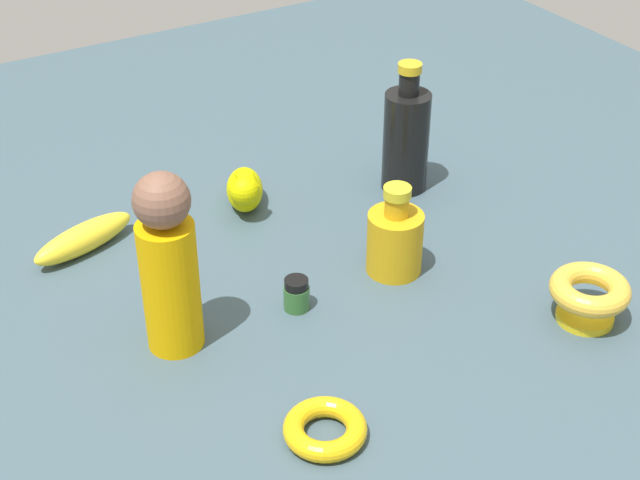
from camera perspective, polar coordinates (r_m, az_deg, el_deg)
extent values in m
plane|color=#384C56|center=(1.28, 0.00, -3.34)|extent=(2.00, 2.00, 0.00)
torus|color=gold|center=(1.07, 0.30, -11.26)|extent=(0.09, 0.09, 0.02)
ellipsoid|color=#C1BE04|center=(1.46, -4.54, 3.05)|extent=(0.09, 0.12, 0.05)
sphere|color=#C1BE04|center=(1.41, -4.55, 3.00)|extent=(0.05, 0.05, 0.05)
cone|color=#C1BE04|center=(1.40, -4.05, 3.73)|extent=(0.02, 0.02, 0.02)
cone|color=#C1BE04|center=(1.40, -5.11, 3.68)|extent=(0.02, 0.02, 0.02)
ellipsoid|color=#C1BE04|center=(1.51, -4.56, 3.59)|extent=(0.03, 0.05, 0.02)
cylinder|color=#DB9D04|center=(1.16, -8.94, -2.76)|extent=(0.10, 0.10, 0.17)
sphere|color=brown|center=(1.09, -9.49, 2.36)|extent=(0.07, 0.07, 0.07)
cylinder|color=#C49111|center=(1.30, 4.57, -0.22)|extent=(0.08, 0.08, 0.09)
cylinder|color=#C49111|center=(1.27, 4.68, 1.99)|extent=(0.03, 0.03, 0.03)
cylinder|color=gold|center=(1.26, 4.73, 2.83)|extent=(0.04, 0.04, 0.01)
cylinder|color=gold|center=(1.28, 15.59, -4.43)|extent=(0.07, 0.07, 0.01)
torus|color=gold|center=(1.25, 15.88, -2.87)|extent=(0.10, 0.10, 0.03)
cylinder|color=#2F612B|center=(1.25, -1.41, -3.47)|extent=(0.03, 0.03, 0.03)
cylinder|color=gold|center=(1.24, -1.42, -2.94)|extent=(0.03, 0.03, 0.00)
cylinder|color=black|center=(1.23, -1.43, -2.63)|extent=(0.03, 0.03, 0.01)
ellipsoid|color=yellow|center=(1.39, -13.99, 0.11)|extent=(0.17, 0.09, 0.04)
cylinder|color=black|center=(1.48, 5.17, 5.88)|extent=(0.07, 0.07, 0.16)
cylinder|color=black|center=(1.44, 5.37, 9.34)|extent=(0.03, 0.03, 0.04)
cylinder|color=gold|center=(1.43, 5.42, 10.25)|extent=(0.04, 0.04, 0.01)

